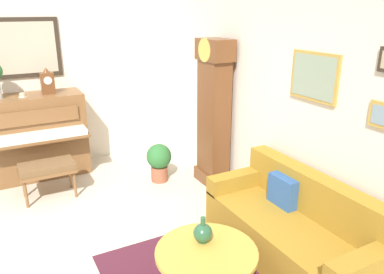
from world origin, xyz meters
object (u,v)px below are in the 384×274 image
at_px(grandfather_clock, 214,118).
at_px(potted_plant, 159,160).
at_px(piano, 34,136).
at_px(teacup, 23,95).
at_px(green_jug, 203,233).
at_px(piano_bench, 47,169).
at_px(coffee_table, 206,254).
at_px(couch, 294,229).
at_px(mantel_clock, 47,82).

distance_m(grandfather_clock, potted_plant, 1.00).
bearing_deg(grandfather_clock, piano, -123.14).
relative_size(piano, teacup, 12.41).
distance_m(teacup, potted_plant, 2.09).
bearing_deg(green_jug, piano_bench, -158.07).
relative_size(grandfather_clock, coffee_table, 2.31).
height_order(piano, couch, piano).
distance_m(grandfather_clock, mantel_clock, 2.42).
relative_size(piano_bench, potted_plant, 1.25).
distance_m(couch, mantel_clock, 3.87).
relative_size(mantel_clock, potted_plant, 0.68).
bearing_deg(grandfather_clock, coffee_table, -32.56).
distance_m(mantel_clock, teacup, 0.39).
xyz_separation_m(couch, teacup, (-3.23, -2.08, 0.93)).
bearing_deg(green_jug, grandfather_clock, 146.41).
xyz_separation_m(mantel_clock, potted_plant, (1.03, 1.25, -1.07)).
bearing_deg(couch, piano, -148.80).
relative_size(piano, potted_plant, 2.57).
height_order(teacup, potted_plant, teacup).
distance_m(green_jug, potted_plant, 2.25).
relative_size(green_jug, potted_plant, 0.43).
distance_m(piano_bench, potted_plant, 1.50).
height_order(teacup, green_jug, teacup).
bearing_deg(grandfather_clock, green_jug, -33.59).
bearing_deg(couch, mantel_clock, -152.40).
height_order(piano_bench, teacup, teacup).
height_order(coffee_table, green_jug, green_jug).
height_order(piano, mantel_clock, mantel_clock).
height_order(piano, teacup, teacup).
bearing_deg(potted_plant, mantel_clock, -129.49).
bearing_deg(piano_bench, mantel_clock, 163.74).
bearing_deg(piano_bench, teacup, -171.13).
bearing_deg(teacup, couch, 32.70).
relative_size(couch, teacup, 16.38).
distance_m(coffee_table, potted_plant, 2.38).
relative_size(piano, grandfather_clock, 0.71).
bearing_deg(teacup, piano, 128.97).
xyz_separation_m(piano_bench, couch, (2.49, 1.96, -0.09)).
distance_m(grandfather_clock, teacup, 2.66).
height_order(coffee_table, teacup, teacup).
bearing_deg(green_jug, coffee_table, -16.53).
relative_size(couch, potted_plant, 3.39).
bearing_deg(piano_bench, coffee_table, 20.10).
height_order(piano_bench, coffee_table, piano_bench).
distance_m(piano, coffee_table, 3.49).
relative_size(piano_bench, couch, 0.37).
distance_m(teacup, green_jug, 3.40).
bearing_deg(coffee_table, piano, -163.92).
bearing_deg(piano, coffee_table, 16.08).
xyz_separation_m(mantel_clock, teacup, (0.06, -0.35, -0.15)).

